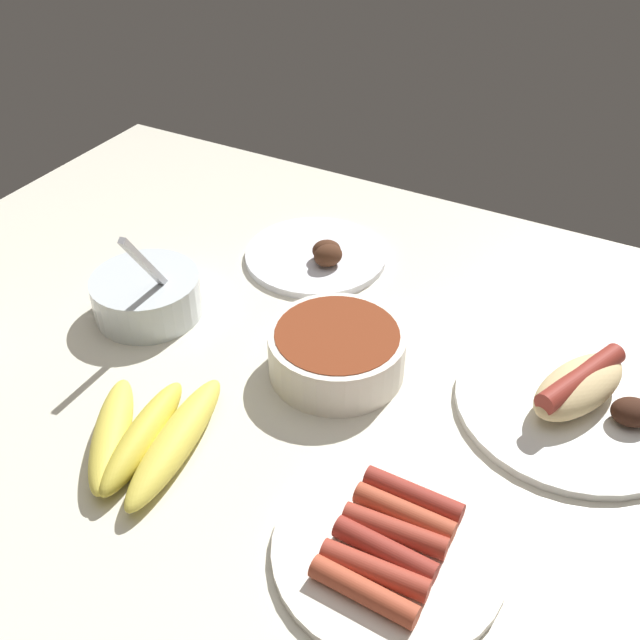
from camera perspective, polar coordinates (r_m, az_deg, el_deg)
The scene contains 7 objects.
ground_plane at distance 87.85cm, azimuth -2.42°, elevation -3.72°, with size 120.00×90.00×3.00cm, color silver.
plate_sausages at distance 68.39cm, azimuth 5.40°, elevation -17.11°, with size 21.06×21.06×3.03cm.
plate_hotdog_assembled at distance 84.22cm, azimuth 19.37°, elevation -5.68°, with size 25.60×25.60×5.61cm.
bowl_coleslaw at distance 94.44cm, azimuth -13.30°, elevation 2.02°, with size 13.55×13.55×15.40cm.
bowl_chili at distance 83.24cm, azimuth 1.32°, elevation -2.36°, with size 15.63×15.63×5.54cm.
plate_grilled_meat at distance 103.12cm, azimuth -0.20°, elevation 5.06°, with size 19.79×19.79×4.03cm.
banana_bunch at distance 77.49cm, azimuth -13.33°, elevation -8.82°, with size 15.50×19.71×3.67cm.
Camera 1 is at (34.56, -55.69, 56.99)cm, focal length 41.23 mm.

